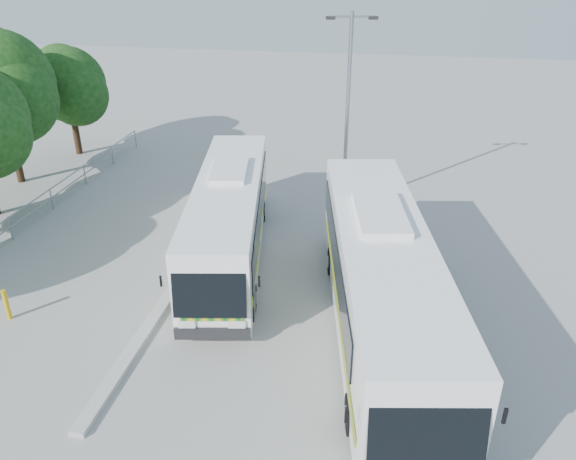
% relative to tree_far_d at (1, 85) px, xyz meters
% --- Properties ---
extents(ground, '(100.00, 100.00, 0.00)m').
position_rel_tree_far_d_xyz_m(ground, '(13.31, -8.80, -4.82)').
color(ground, gray).
rests_on(ground, ground).
extents(kerb_divider, '(0.40, 16.00, 0.15)m').
position_rel_tree_far_d_xyz_m(kerb_divider, '(11.01, -6.80, -4.74)').
color(kerb_divider, '#B2B2AD').
rests_on(kerb_divider, ground).
extents(railing, '(0.06, 22.00, 1.00)m').
position_rel_tree_far_d_xyz_m(railing, '(3.31, -4.80, -4.08)').
color(railing, gray).
rests_on(railing, ground).
extents(tree_far_d, '(5.62, 5.30, 7.33)m').
position_rel_tree_far_d_xyz_m(tree_far_d, '(0.00, 0.00, 0.00)').
color(tree_far_d, '#382314').
rests_on(tree_far_d, ground).
extents(tree_far_e, '(4.54, 4.28, 5.92)m').
position_rel_tree_far_d_xyz_m(tree_far_e, '(0.68, 4.50, -0.93)').
color(tree_far_e, '#382314').
rests_on(tree_far_e, ground).
extents(coach_main, '(4.07, 11.27, 3.07)m').
position_rel_tree_far_d_xyz_m(coach_main, '(12.32, -5.58, -3.13)').
color(coach_main, white).
rests_on(coach_main, ground).
extents(coach_adjacent, '(4.54, 12.55, 3.42)m').
position_rel_tree_far_d_xyz_m(coach_adjacent, '(17.93, -9.37, -2.94)').
color(coach_adjacent, white).
rests_on(coach_adjacent, ground).
extents(lamppost, '(2.03, 0.58, 8.33)m').
position_rel_tree_far_d_xyz_m(lamppost, '(16.10, -0.35, -0.22)').
color(lamppost, '#989AA0').
rests_on(lamppost, ground).
extents(bollard, '(0.19, 0.19, 1.05)m').
position_rel_tree_far_d_xyz_m(bollard, '(6.49, -10.68, -4.29)').
color(bollard, '#CC9C0C').
rests_on(bollard, ground).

